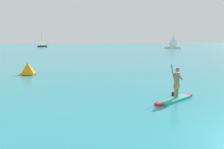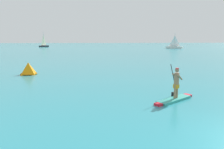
% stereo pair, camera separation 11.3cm
% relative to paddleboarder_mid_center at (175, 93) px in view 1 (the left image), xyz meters
% --- Properties ---
extents(paddleboarder_mid_center, '(2.71, 1.87, 1.94)m').
position_rel_paddleboarder_mid_center_xyz_m(paddleboarder_mid_center, '(0.00, 0.00, 0.00)').
color(paddleboarder_mid_center, teal).
rests_on(paddleboarder_mid_center, ground).
extents(race_marker_buoy, '(1.78, 1.78, 1.13)m').
position_rel_paddleboarder_mid_center_xyz_m(race_marker_buoy, '(-10.01, 9.75, 0.11)').
color(race_marker_buoy, orange).
rests_on(race_marker_buoy, ground).
extents(sailboat_left_horizon, '(3.99, 4.05, 7.04)m').
position_rel_paddleboarder_mid_center_xyz_m(sailboat_left_horizon, '(-23.45, 88.11, 0.54)').
color(sailboat_left_horizon, black).
rests_on(sailboat_left_horizon, ground).
extents(sailboat_right_horizon, '(5.83, 5.54, 5.62)m').
position_rel_paddleboarder_mid_center_xyz_m(sailboat_right_horizon, '(29.29, 64.70, 0.33)').
color(sailboat_right_horizon, white).
rests_on(sailboat_right_horizon, ground).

